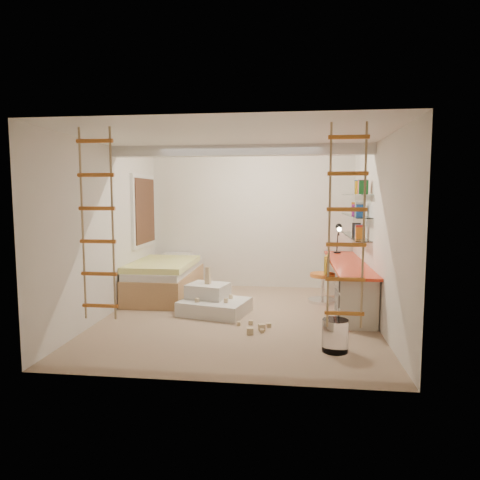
# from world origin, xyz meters

# --- Properties ---
(floor) EXTENTS (4.50, 4.50, 0.00)m
(floor) POSITION_xyz_m (0.00, 0.00, 0.00)
(floor) COLOR #9E8066
(floor) RESTS_ON ground
(ceiling_beam) EXTENTS (4.00, 0.18, 0.16)m
(ceiling_beam) POSITION_xyz_m (0.00, 0.30, 2.52)
(ceiling_beam) COLOR white
(ceiling_beam) RESTS_ON ceiling
(window_frame) EXTENTS (0.06, 1.15, 1.35)m
(window_frame) POSITION_xyz_m (-1.97, 1.50, 1.55)
(window_frame) COLOR white
(window_frame) RESTS_ON wall_left
(window_blind) EXTENTS (0.02, 1.00, 1.20)m
(window_blind) POSITION_xyz_m (-1.93, 1.50, 1.55)
(window_blind) COLOR #4C2D1E
(window_blind) RESTS_ON window_frame
(rope_ladder_left) EXTENTS (0.41, 0.04, 2.13)m
(rope_ladder_left) POSITION_xyz_m (-1.35, -1.75, 1.52)
(rope_ladder_left) COLOR orange
(rope_ladder_left) RESTS_ON ceiling
(rope_ladder_right) EXTENTS (0.41, 0.04, 2.13)m
(rope_ladder_right) POSITION_xyz_m (1.35, -1.75, 1.52)
(rope_ladder_right) COLOR orange
(rope_ladder_right) RESTS_ON ceiling
(waste_bin) EXTENTS (0.31, 0.31, 0.38)m
(waste_bin) POSITION_xyz_m (1.32, -1.26, 0.19)
(waste_bin) COLOR white
(waste_bin) RESTS_ON floor
(desk) EXTENTS (0.56, 2.80, 0.75)m
(desk) POSITION_xyz_m (1.72, 0.86, 0.40)
(desk) COLOR #EF3A1C
(desk) RESTS_ON floor
(shelves) EXTENTS (0.25, 1.80, 0.71)m
(shelves) POSITION_xyz_m (1.87, 1.13, 1.50)
(shelves) COLOR white
(shelves) RESTS_ON wall_right
(bed) EXTENTS (1.02, 2.00, 0.69)m
(bed) POSITION_xyz_m (-1.48, 1.23, 0.33)
(bed) COLOR #AD7F51
(bed) RESTS_ON floor
(task_lamp) EXTENTS (0.14, 0.36, 0.57)m
(task_lamp) POSITION_xyz_m (1.67, 1.82, 1.14)
(task_lamp) COLOR black
(task_lamp) RESTS_ON desk
(swivel_chair) EXTENTS (0.58, 0.58, 0.82)m
(swivel_chair) POSITION_xyz_m (1.35, 1.11, 0.30)
(swivel_chair) COLOR orange
(swivel_chair) RESTS_ON floor
(play_platform) EXTENTS (1.15, 0.99, 0.44)m
(play_platform) POSITION_xyz_m (-0.42, 0.22, 0.17)
(play_platform) COLOR silver
(play_platform) RESTS_ON floor
(toy_blocks) EXTENTS (1.18, 1.15, 0.71)m
(toy_blocks) POSITION_xyz_m (-0.06, -0.16, 0.22)
(toy_blocks) COLOR #CCB284
(toy_blocks) RESTS_ON floor
(books) EXTENTS (0.14, 0.46, 0.92)m
(books) POSITION_xyz_m (1.87, 1.13, 1.62)
(books) COLOR orange
(books) RESTS_ON shelves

